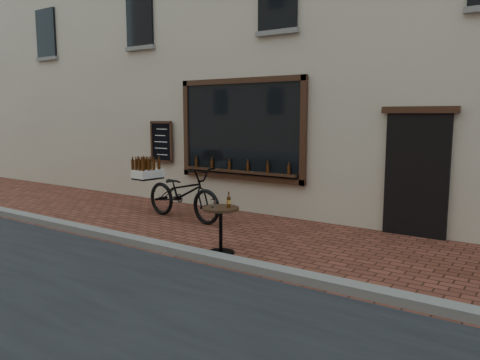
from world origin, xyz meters
The scene contains 4 objects.
ground centered at (0.00, 0.00, 0.00)m, with size 90.00×90.00×0.00m, color #56281B.
kerb centered at (0.00, 0.20, 0.06)m, with size 90.00×0.25×0.12m, color slate.
cargo_bicycle centered at (-2.47, 2.11, 0.57)m, with size 2.56×0.97×1.19m.
bistro_table centered at (-0.31, 0.60, 0.53)m, with size 0.58×0.58×0.99m.
Camera 1 is at (4.01, -5.11, 2.17)m, focal length 35.00 mm.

